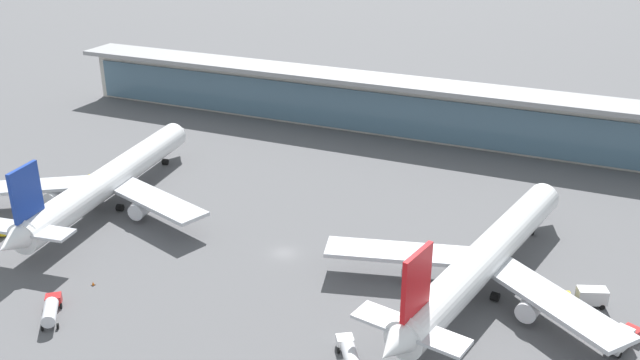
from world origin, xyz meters
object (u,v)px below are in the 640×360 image
(service_truck_near_nose_white, at_px, (350,354))
(safety_cone_charlie, at_px, (93,284))
(airliner_centre_stand, at_px, (483,260))
(service_truck_at_far_stand_yellow, at_px, (108,175))
(service_truck_by_tail_red, at_px, (51,310))
(airliner_left_stand, at_px, (108,181))
(service_truck_on_taxiway_yellow, at_px, (587,296))
(service_truck_mid_apron_red, at_px, (622,338))

(service_truck_near_nose_white, xyz_separation_m, safety_cone_charlie, (-47.19, 1.85, -1.39))
(airliner_centre_stand, bearing_deg, service_truck_near_nose_white, -114.96)
(service_truck_at_far_stand_yellow, height_order, safety_cone_charlie, service_truck_at_far_stand_yellow)
(service_truck_by_tail_red, bearing_deg, service_truck_at_far_stand_yellow, 120.68)
(airliner_left_stand, xyz_separation_m, safety_cone_charlie, (18.15, -26.47, -5.35))
(airliner_centre_stand, relative_size, service_truck_near_nose_white, 7.94)
(safety_cone_charlie, bearing_deg, service_truck_on_taxiway_yellow, 19.68)
(safety_cone_charlie, bearing_deg, service_truck_at_far_stand_yellow, 126.41)
(service_truck_near_nose_white, height_order, service_truck_mid_apron_red, service_truck_mid_apron_red)
(service_truck_near_nose_white, distance_m, service_truck_mid_apron_red, 39.74)
(service_truck_mid_apron_red, distance_m, service_truck_on_taxiway_yellow, 11.10)
(airliner_centre_stand, distance_m, service_truck_at_far_stand_yellow, 87.53)
(airliner_centre_stand, bearing_deg, service_truck_at_far_stand_yellow, 172.57)
(airliner_left_stand, distance_m, service_truck_by_tail_red, 41.65)
(airliner_centre_stand, bearing_deg, service_truck_mid_apron_red, -18.89)
(airliner_left_stand, bearing_deg, safety_cone_charlie, -55.56)
(service_truck_near_nose_white, relative_size, safety_cone_charlie, 12.08)
(airliner_left_stand, xyz_separation_m, airliner_centre_stand, (77.94, -1.27, 0.00))
(safety_cone_charlie, bearing_deg, airliner_left_stand, 124.44)
(service_truck_mid_apron_red, height_order, service_truck_by_tail_red, service_truck_mid_apron_red)
(airliner_left_stand, bearing_deg, service_truck_by_tail_red, -62.67)
(service_truck_by_tail_red, height_order, service_truck_at_far_stand_yellow, service_truck_at_far_stand_yellow)
(airliner_centre_stand, xyz_separation_m, service_truck_on_taxiway_yellow, (16.44, 2.06, -3.97))
(service_truck_mid_apron_red, xyz_separation_m, service_truck_on_taxiway_yellow, (-5.57, 9.60, 0.00))
(airliner_centre_stand, height_order, service_truck_mid_apron_red, airliner_centre_stand)
(airliner_centre_stand, xyz_separation_m, service_truck_by_tail_red, (-58.90, -35.56, -3.96))
(airliner_left_stand, relative_size, service_truck_near_nose_white, 7.98)
(service_truck_mid_apron_red, height_order, safety_cone_charlie, service_truck_mid_apron_red)
(airliner_left_stand, bearing_deg, service_truck_near_nose_white, -23.44)
(airliner_left_stand, xyz_separation_m, service_truck_at_far_stand_yellow, (-8.77, 10.03, -3.97))
(airliner_left_stand, relative_size, service_truck_mid_apron_red, 8.88)
(service_truck_on_taxiway_yellow, height_order, service_truck_at_far_stand_yellow, same)
(airliner_centre_stand, distance_m, service_truck_mid_apron_red, 23.61)
(service_truck_mid_apron_red, height_order, service_truck_at_far_stand_yellow, same)
(service_truck_mid_apron_red, relative_size, service_truck_by_tail_red, 0.93)
(airliner_left_stand, bearing_deg, service_truck_mid_apron_red, -5.04)
(airliner_centre_stand, distance_m, safety_cone_charlie, 65.10)
(service_truck_near_nose_white, xyz_separation_m, service_truck_by_tail_red, (-46.30, -8.51, 0.00))
(service_truck_at_far_stand_yellow, bearing_deg, safety_cone_charlie, -53.59)
(service_truck_by_tail_red, bearing_deg, service_truck_on_taxiway_yellow, 26.54)
(airliner_centre_stand, xyz_separation_m, safety_cone_charlie, (-59.78, -25.20, -5.35))
(airliner_centre_stand, height_order, service_truck_near_nose_white, airliner_centre_stand)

